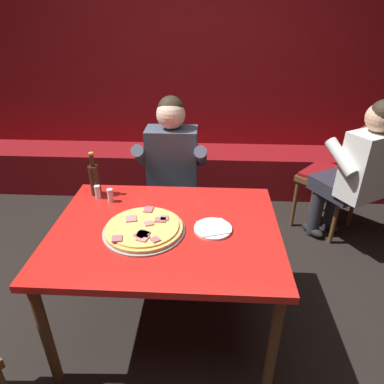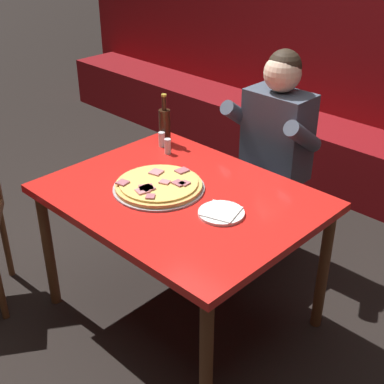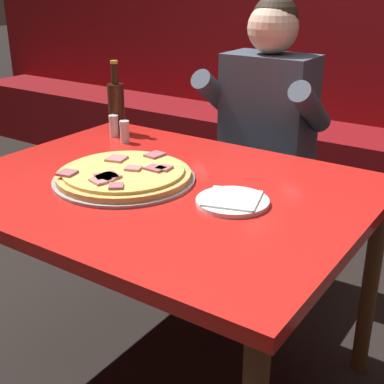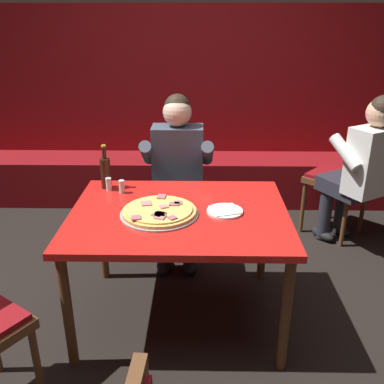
{
  "view_description": "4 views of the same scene",
  "coord_description": "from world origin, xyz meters",
  "px_view_note": "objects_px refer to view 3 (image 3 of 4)",
  "views": [
    {
      "loc": [
        0.23,
        -1.57,
        1.83
      ],
      "look_at": [
        0.13,
        0.28,
        0.82
      ],
      "focal_mm": 32.0,
      "sensor_mm": 36.0,
      "label": 1
    },
    {
      "loc": [
        1.6,
        -1.57,
        2.0
      ],
      "look_at": [
        0.02,
        0.06,
        0.73
      ],
      "focal_mm": 50.0,
      "sensor_mm": 36.0,
      "label": 2
    },
    {
      "loc": [
        0.95,
        -1.23,
        1.35
      ],
      "look_at": [
        0.08,
        0.07,
        0.71
      ],
      "focal_mm": 50.0,
      "sensor_mm": 36.0,
      "label": 3
    },
    {
      "loc": [
        0.11,
        -2.25,
        1.81
      ],
      "look_at": [
        0.07,
        0.06,
        0.84
      ],
      "focal_mm": 40.0,
      "sensor_mm": 36.0,
      "label": 4
    }
  ],
  "objects_px": {
    "pizza": "(124,175)",
    "main_dining_table": "(161,206)",
    "plate_white_paper": "(233,201)",
    "beer_bottle": "(116,106)",
    "shaker_black_pepper": "(114,127)",
    "diner_seated_blue_shirt": "(258,136)",
    "shaker_oregano": "(125,133)"
  },
  "relations": [
    {
      "from": "plate_white_paper",
      "to": "beer_bottle",
      "type": "xyz_separation_m",
      "value": [
        -0.76,
        0.37,
        0.1
      ]
    },
    {
      "from": "shaker_oregano",
      "to": "diner_seated_blue_shirt",
      "type": "relative_size",
      "value": 0.07
    },
    {
      "from": "plate_white_paper",
      "to": "diner_seated_blue_shirt",
      "type": "distance_m",
      "value": 0.82
    },
    {
      "from": "pizza",
      "to": "beer_bottle",
      "type": "height_order",
      "value": "beer_bottle"
    },
    {
      "from": "shaker_oregano",
      "to": "main_dining_table",
      "type": "bearing_deg",
      "value": -35.69
    },
    {
      "from": "main_dining_table",
      "to": "beer_bottle",
      "type": "distance_m",
      "value": 0.64
    },
    {
      "from": "pizza",
      "to": "plate_white_paper",
      "type": "relative_size",
      "value": 2.14
    },
    {
      "from": "main_dining_table",
      "to": "beer_bottle",
      "type": "xyz_separation_m",
      "value": [
        -0.5,
        0.36,
        0.19
      ]
    },
    {
      "from": "pizza",
      "to": "beer_bottle",
      "type": "relative_size",
      "value": 1.54
    },
    {
      "from": "shaker_oregano",
      "to": "diner_seated_blue_shirt",
      "type": "height_order",
      "value": "diner_seated_blue_shirt"
    },
    {
      "from": "plate_white_paper",
      "to": "beer_bottle",
      "type": "relative_size",
      "value": 0.72
    },
    {
      "from": "beer_bottle",
      "to": "diner_seated_blue_shirt",
      "type": "height_order",
      "value": "diner_seated_blue_shirt"
    },
    {
      "from": "main_dining_table",
      "to": "shaker_black_pepper",
      "type": "distance_m",
      "value": 0.58
    },
    {
      "from": "plate_white_paper",
      "to": "diner_seated_blue_shirt",
      "type": "bearing_deg",
      "value": 112.39
    },
    {
      "from": "plate_white_paper",
      "to": "diner_seated_blue_shirt",
      "type": "xyz_separation_m",
      "value": [
        -0.31,
        0.76,
        -0.05
      ]
    },
    {
      "from": "main_dining_table",
      "to": "plate_white_paper",
      "type": "distance_m",
      "value": 0.28
    },
    {
      "from": "diner_seated_blue_shirt",
      "to": "shaker_oregano",
      "type": "bearing_deg",
      "value": -124.76
    },
    {
      "from": "main_dining_table",
      "to": "diner_seated_blue_shirt",
      "type": "xyz_separation_m",
      "value": [
        -0.05,
        0.75,
        0.04
      ]
    },
    {
      "from": "beer_bottle",
      "to": "shaker_black_pepper",
      "type": "relative_size",
      "value": 3.4
    },
    {
      "from": "beer_bottle",
      "to": "shaker_black_pepper",
      "type": "xyz_separation_m",
      "value": [
        0.02,
        -0.05,
        -0.07
      ]
    },
    {
      "from": "pizza",
      "to": "diner_seated_blue_shirt",
      "type": "bearing_deg",
      "value": 85.34
    },
    {
      "from": "beer_bottle",
      "to": "shaker_black_pepper",
      "type": "distance_m",
      "value": 0.09
    },
    {
      "from": "plate_white_paper",
      "to": "shaker_oregano",
      "type": "xyz_separation_m",
      "value": [
        -0.64,
        0.28,
        0.03
      ]
    },
    {
      "from": "main_dining_table",
      "to": "pizza",
      "type": "height_order",
      "value": "pizza"
    },
    {
      "from": "shaker_oregano",
      "to": "diner_seated_blue_shirt",
      "type": "distance_m",
      "value": 0.59
    },
    {
      "from": "beer_bottle",
      "to": "shaker_oregano",
      "type": "xyz_separation_m",
      "value": [
        0.12,
        -0.09,
        -0.07
      ]
    },
    {
      "from": "main_dining_table",
      "to": "diner_seated_blue_shirt",
      "type": "distance_m",
      "value": 0.75
    },
    {
      "from": "plate_white_paper",
      "to": "diner_seated_blue_shirt",
      "type": "height_order",
      "value": "diner_seated_blue_shirt"
    },
    {
      "from": "pizza",
      "to": "main_dining_table",
      "type": "bearing_deg",
      "value": 20.82
    },
    {
      "from": "pizza",
      "to": "shaker_black_pepper",
      "type": "bearing_deg",
      "value": 135.36
    },
    {
      "from": "main_dining_table",
      "to": "beer_bottle",
      "type": "relative_size",
      "value": 4.34
    },
    {
      "from": "shaker_oregano",
      "to": "diner_seated_blue_shirt",
      "type": "xyz_separation_m",
      "value": [
        0.33,
        0.48,
        -0.08
      ]
    }
  ]
}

